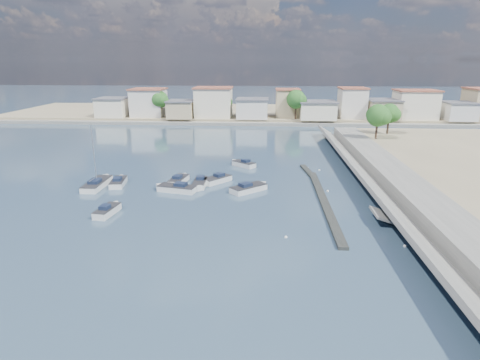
{
  "coord_description": "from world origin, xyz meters",
  "views": [
    {
      "loc": [
        -0.67,
        -37.51,
        17.15
      ],
      "look_at": [
        -3.78,
        14.69,
        1.4
      ],
      "focal_mm": 30.0,
      "sensor_mm": 36.0,
      "label": 1
    }
  ],
  "objects_px": {
    "motorboat_b": "(179,180)",
    "motorboat_f": "(243,164)",
    "motorboat_a": "(108,211)",
    "motorboat_d": "(216,180)",
    "motorboat_h": "(250,188)",
    "sailboat": "(98,183)",
    "motorboat_c": "(175,189)",
    "motorboat_g": "(200,184)",
    "motorboat_e": "(119,182)"
  },
  "relations": [
    {
      "from": "motorboat_e",
      "to": "sailboat",
      "type": "relative_size",
      "value": 0.56
    },
    {
      "from": "motorboat_b",
      "to": "motorboat_d",
      "type": "bearing_deg",
      "value": 2.56
    },
    {
      "from": "motorboat_a",
      "to": "motorboat_e",
      "type": "distance_m",
      "value": 11.47
    },
    {
      "from": "motorboat_a",
      "to": "motorboat_h",
      "type": "height_order",
      "value": "same"
    },
    {
      "from": "sailboat",
      "to": "motorboat_g",
      "type": "bearing_deg",
      "value": 3.27
    },
    {
      "from": "motorboat_d",
      "to": "motorboat_g",
      "type": "height_order",
      "value": "same"
    },
    {
      "from": "motorboat_a",
      "to": "motorboat_d",
      "type": "distance_m",
      "value": 16.95
    },
    {
      "from": "motorboat_b",
      "to": "sailboat",
      "type": "distance_m",
      "value": 11.36
    },
    {
      "from": "motorboat_b",
      "to": "motorboat_a",
      "type": "bearing_deg",
      "value": -114.32
    },
    {
      "from": "motorboat_g",
      "to": "motorboat_a",
      "type": "bearing_deg",
      "value": -129.09
    },
    {
      "from": "motorboat_h",
      "to": "sailboat",
      "type": "relative_size",
      "value": 0.57
    },
    {
      "from": "motorboat_c",
      "to": "motorboat_h",
      "type": "distance_m",
      "value": 10.12
    },
    {
      "from": "motorboat_a",
      "to": "motorboat_b",
      "type": "bearing_deg",
      "value": 65.68
    },
    {
      "from": "motorboat_b",
      "to": "motorboat_c",
      "type": "bearing_deg",
      "value": -85.74
    },
    {
      "from": "motorboat_b",
      "to": "motorboat_c",
      "type": "xyz_separation_m",
      "value": [
        0.3,
        -4.0,
        0.0
      ]
    },
    {
      "from": "sailboat",
      "to": "motorboat_b",
      "type": "bearing_deg",
      "value": 12.36
    },
    {
      "from": "motorboat_e",
      "to": "motorboat_h",
      "type": "relative_size",
      "value": 0.98
    },
    {
      "from": "motorboat_f",
      "to": "motorboat_c",
      "type": "bearing_deg",
      "value": -121.42
    },
    {
      "from": "motorboat_b",
      "to": "motorboat_g",
      "type": "relative_size",
      "value": 1.0
    },
    {
      "from": "motorboat_g",
      "to": "motorboat_h",
      "type": "distance_m",
      "value": 7.33
    },
    {
      "from": "motorboat_f",
      "to": "motorboat_h",
      "type": "bearing_deg",
      "value": -82.76
    },
    {
      "from": "motorboat_d",
      "to": "motorboat_f",
      "type": "relative_size",
      "value": 1.1
    },
    {
      "from": "motorboat_a",
      "to": "motorboat_b",
      "type": "height_order",
      "value": "same"
    },
    {
      "from": "motorboat_f",
      "to": "sailboat",
      "type": "height_order",
      "value": "sailboat"
    },
    {
      "from": "motorboat_e",
      "to": "motorboat_h",
      "type": "xyz_separation_m",
      "value": [
        18.83,
        -1.76,
        0.0
      ]
    },
    {
      "from": "motorboat_c",
      "to": "motorboat_f",
      "type": "bearing_deg",
      "value": 58.58
    },
    {
      "from": "motorboat_a",
      "to": "motorboat_c",
      "type": "xyz_separation_m",
      "value": [
        6.02,
        8.67,
        0.0
      ]
    },
    {
      "from": "motorboat_f",
      "to": "motorboat_h",
      "type": "relative_size",
      "value": 0.81
    },
    {
      "from": "motorboat_f",
      "to": "motorboat_b",
      "type": "bearing_deg",
      "value": -131.68
    },
    {
      "from": "motorboat_h",
      "to": "sailboat",
      "type": "distance_m",
      "value": 21.51
    },
    {
      "from": "motorboat_a",
      "to": "motorboat_f",
      "type": "xyz_separation_m",
      "value": [
        14.46,
        22.48,
        -0.0
      ]
    },
    {
      "from": "motorboat_a",
      "to": "motorboat_d",
      "type": "height_order",
      "value": "same"
    },
    {
      "from": "motorboat_b",
      "to": "motorboat_f",
      "type": "relative_size",
      "value": 1.19
    },
    {
      "from": "motorboat_d",
      "to": "sailboat",
      "type": "relative_size",
      "value": 0.51
    },
    {
      "from": "motorboat_g",
      "to": "motorboat_f",
      "type": "bearing_deg",
      "value": 64.38
    },
    {
      "from": "motorboat_c",
      "to": "motorboat_d",
      "type": "relative_size",
      "value": 1.28
    },
    {
      "from": "motorboat_f",
      "to": "motorboat_e",
      "type": "bearing_deg",
      "value": -146.57
    },
    {
      "from": "motorboat_b",
      "to": "motorboat_e",
      "type": "height_order",
      "value": "same"
    },
    {
      "from": "motorboat_h",
      "to": "motorboat_b",
      "type": "bearing_deg",
      "value": 162.48
    },
    {
      "from": "motorboat_d",
      "to": "motorboat_e",
      "type": "relative_size",
      "value": 0.91
    },
    {
      "from": "sailboat",
      "to": "motorboat_h",
      "type": "bearing_deg",
      "value": -2.26
    },
    {
      "from": "motorboat_d",
      "to": "motorboat_e",
      "type": "bearing_deg",
      "value": -172.69
    },
    {
      "from": "motorboat_b",
      "to": "motorboat_g",
      "type": "distance_m",
      "value": 3.63
    },
    {
      "from": "motorboat_g",
      "to": "motorboat_h",
      "type": "bearing_deg",
      "value": -13.16
    },
    {
      "from": "motorboat_e",
      "to": "motorboat_h",
      "type": "bearing_deg",
      "value": -5.33
    },
    {
      "from": "motorboat_h",
      "to": "motorboat_e",
      "type": "bearing_deg",
      "value": 174.67
    },
    {
      "from": "motorboat_a",
      "to": "motorboat_g",
      "type": "xyz_separation_m",
      "value": [
        8.98,
        11.05,
        0.0
      ]
    },
    {
      "from": "motorboat_a",
      "to": "motorboat_g",
      "type": "bearing_deg",
      "value": 50.91
    },
    {
      "from": "motorboat_a",
      "to": "motorboat_h",
      "type": "xyz_separation_m",
      "value": [
        16.12,
        9.39,
        -0.0
      ]
    },
    {
      "from": "motorboat_a",
      "to": "motorboat_b",
      "type": "distance_m",
      "value": 13.9
    }
  ]
}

